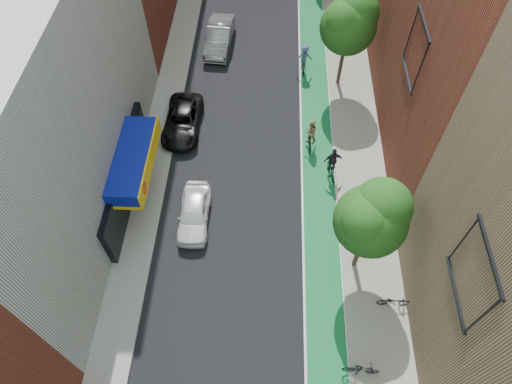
# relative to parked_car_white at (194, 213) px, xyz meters

# --- Properties ---
(bike_lane) EXTENTS (2.00, 68.00, 0.01)m
(bike_lane) POSITION_rel_parked_car_white_xyz_m (7.00, 13.55, -0.68)
(bike_lane) COLOR #147432
(bike_lane) RESTS_ON ground
(sidewalk_left) EXTENTS (2.00, 68.00, 0.15)m
(sidewalk_left) POSITION_rel_parked_car_white_xyz_m (-3.00, 13.55, -0.61)
(sidewalk_left) COLOR gray
(sidewalk_left) RESTS_ON ground
(sidewalk_right) EXTENTS (3.00, 68.00, 0.15)m
(sidewalk_right) POSITION_rel_parked_car_white_xyz_m (9.50, 13.55, -0.61)
(sidewalk_right) COLOR gray
(sidewalk_right) RESTS_ON ground
(building_left_white) EXTENTS (8.00, 20.00, 12.00)m
(building_left_white) POSITION_rel_parked_car_white_xyz_m (-8.00, 1.55, 5.31)
(building_left_white) COLOR silver
(building_left_white) RESTS_ON ground
(tree_near) EXTENTS (3.40, 3.36, 6.42)m
(tree_near) POSITION_rel_parked_car_white_xyz_m (8.65, -2.43, 3.97)
(tree_near) COLOR #332619
(tree_near) RESTS_ON ground
(tree_mid) EXTENTS (3.55, 3.53, 6.74)m
(tree_mid) POSITION_rel_parked_car_white_xyz_m (8.65, 11.57, 4.20)
(tree_mid) COLOR #332619
(tree_mid) RESTS_ON ground
(parked_car_white) EXTENTS (1.68, 4.05, 1.37)m
(parked_car_white) POSITION_rel_parked_car_white_xyz_m (0.00, 0.00, 0.00)
(parked_car_white) COLOR white
(parked_car_white) RESTS_ON ground
(parked_car_black) EXTENTS (2.27, 4.80, 1.32)m
(parked_car_black) POSITION_rel_parked_car_white_xyz_m (-1.60, 6.93, -0.02)
(parked_car_black) COLOR black
(parked_car_black) RESTS_ON ground
(parked_car_silver) EXTENTS (2.03, 5.03, 1.62)m
(parked_car_silver) POSITION_rel_parked_car_white_xyz_m (0.00, 15.46, 0.13)
(parked_car_silver) COLOR gray
(parked_car_silver) RESTS_ON ground
(cyclist_lane_near) EXTENTS (0.83, 1.85, 2.04)m
(cyclist_lane_near) POSITION_rel_parked_car_white_xyz_m (6.48, 5.83, 0.16)
(cyclist_lane_near) COLOR black
(cyclist_lane_near) RESTS_ON ground
(cyclist_lane_mid) EXTENTS (1.15, 1.59, 2.20)m
(cyclist_lane_mid) POSITION_rel_parked_car_white_xyz_m (7.70, 3.52, 0.23)
(cyclist_lane_mid) COLOR black
(cyclist_lane_mid) RESTS_ON ground
(cyclist_lane_far) EXTENTS (1.16, 1.55, 2.09)m
(cyclist_lane_far) POSITION_rel_parked_car_white_xyz_m (6.20, 12.86, 0.29)
(cyclist_lane_far) COLOR black
(cyclist_lane_far) RESTS_ON ground
(parked_bike_mid) EXTENTS (1.70, 0.55, 1.01)m
(parked_bike_mid) POSITION_rel_parked_car_white_xyz_m (8.40, -7.87, -0.03)
(parked_bike_mid) COLOR black
(parked_bike_mid) RESTS_ON sidewalk_right
(parked_bike_far) EXTENTS (1.60, 0.58, 0.84)m
(parked_bike_far) POSITION_rel_parked_car_white_xyz_m (10.28, -4.59, -0.12)
(parked_bike_far) COLOR black
(parked_bike_far) RESTS_ON sidewalk_right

